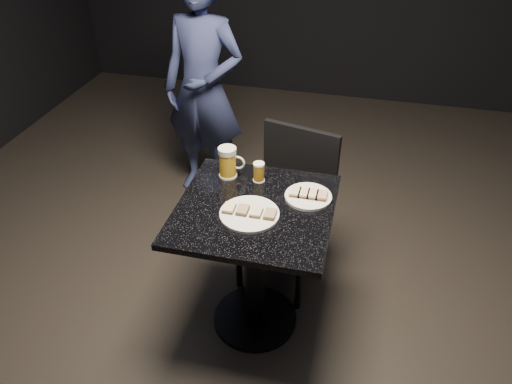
% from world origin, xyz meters
% --- Properties ---
extents(floor, '(6.00, 6.00, 0.00)m').
position_xyz_m(floor, '(0.00, 0.00, 0.00)').
color(floor, black).
rests_on(floor, ground).
extents(plate_large, '(0.26, 0.26, 0.01)m').
position_xyz_m(plate_large, '(-0.01, -0.06, 0.76)').
color(plate_large, white).
rests_on(plate_large, table).
extents(plate_small, '(0.22, 0.22, 0.01)m').
position_xyz_m(plate_small, '(0.22, 0.13, 0.76)').
color(plate_small, white).
rests_on(plate_small, table).
extents(patron, '(0.61, 0.45, 1.55)m').
position_xyz_m(patron, '(-0.63, 1.14, 0.77)').
color(patron, navy).
rests_on(patron, floor).
extents(table, '(0.70, 0.70, 0.75)m').
position_xyz_m(table, '(0.00, 0.00, 0.51)').
color(table, black).
rests_on(table, floor).
extents(beer_mug, '(0.13, 0.09, 0.16)m').
position_xyz_m(beer_mug, '(-0.19, 0.22, 0.83)').
color(beer_mug, silver).
rests_on(beer_mug, table).
extents(beer_tumbler, '(0.06, 0.06, 0.10)m').
position_xyz_m(beer_tumbler, '(-0.03, 0.21, 0.80)').
color(beer_tumbler, silver).
rests_on(beer_tumbler, table).
extents(chair, '(0.51, 0.51, 0.88)m').
position_xyz_m(chair, '(0.09, 0.43, 0.50)').
color(chair, black).
rests_on(chair, floor).
extents(canapes_on_plate_large, '(0.23, 0.07, 0.02)m').
position_xyz_m(canapes_on_plate_large, '(-0.01, -0.06, 0.77)').
color(canapes_on_plate_large, '#4C3521').
rests_on(canapes_on_plate_large, plate_large).
extents(canapes_on_plate_small, '(0.17, 0.07, 0.02)m').
position_xyz_m(canapes_on_plate_small, '(0.22, 0.13, 0.77)').
color(canapes_on_plate_small, '#4C3521').
rests_on(canapes_on_plate_small, plate_small).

